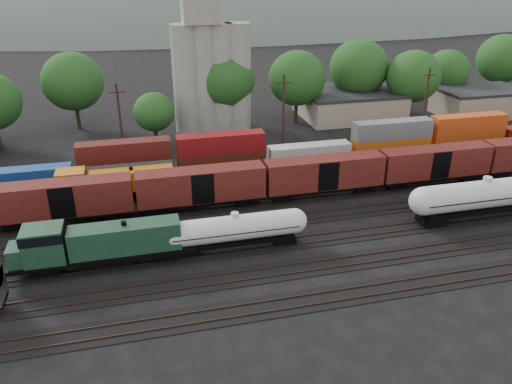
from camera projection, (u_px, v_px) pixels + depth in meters
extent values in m
plane|color=black|center=(236.00, 226.00, 56.22)|extent=(600.00, 600.00, 0.00)
cube|color=black|center=(272.00, 306.00, 42.98)|extent=(180.00, 3.20, 0.08)
cube|color=#382319|center=(274.00, 311.00, 42.31)|extent=(180.00, 0.08, 0.16)
cube|color=#382319|center=(270.00, 301.00, 43.58)|extent=(180.00, 0.08, 0.16)
cube|color=black|center=(258.00, 274.00, 47.39)|extent=(180.00, 3.20, 0.08)
cube|color=#382319|center=(260.00, 278.00, 46.72)|extent=(180.00, 0.08, 0.16)
cube|color=#382319|center=(256.00, 270.00, 47.98)|extent=(180.00, 0.08, 0.16)
cube|color=black|center=(246.00, 248.00, 51.79)|extent=(180.00, 3.20, 0.08)
cube|color=#382319|center=(248.00, 251.00, 51.13)|extent=(180.00, 0.08, 0.16)
cube|color=#382319|center=(245.00, 244.00, 52.39)|extent=(180.00, 0.08, 0.16)
cube|color=black|center=(236.00, 225.00, 56.20)|extent=(180.00, 3.20, 0.08)
cube|color=#382319|center=(238.00, 228.00, 55.54)|extent=(180.00, 0.08, 0.16)
cube|color=#382319|center=(235.00, 222.00, 56.80)|extent=(180.00, 0.08, 0.16)
cube|color=black|center=(228.00, 206.00, 60.61)|extent=(180.00, 3.20, 0.08)
cube|color=#382319|center=(229.00, 208.00, 59.94)|extent=(180.00, 0.08, 0.16)
cube|color=#382319|center=(227.00, 203.00, 61.21)|extent=(180.00, 0.08, 0.16)
cube|color=black|center=(221.00, 190.00, 65.02)|extent=(180.00, 3.20, 0.08)
cube|color=#382319|center=(222.00, 191.00, 64.35)|extent=(180.00, 0.08, 0.16)
cube|color=#382319|center=(220.00, 187.00, 65.62)|extent=(180.00, 0.08, 0.16)
cube|color=black|center=(214.00, 175.00, 69.43)|extent=(180.00, 3.20, 0.08)
cube|color=#382319|center=(215.00, 177.00, 68.76)|extent=(180.00, 0.08, 0.16)
cube|color=#382319|center=(213.00, 173.00, 70.02)|extent=(180.00, 0.08, 0.16)
cube|color=black|center=(105.00, 254.00, 48.21)|extent=(17.42, 2.97, 0.41)
cube|color=black|center=(106.00, 259.00, 48.40)|extent=(5.12, 2.25, 0.82)
cube|color=#193C27|center=(126.00, 238.00, 48.00)|extent=(10.45, 2.46, 2.77)
cube|color=#193C27|center=(44.00, 244.00, 46.28)|extent=(3.69, 2.97, 3.38)
cube|color=black|center=(42.00, 234.00, 45.83)|extent=(3.79, 3.07, 0.92)
cube|color=#193C27|center=(18.00, 255.00, 46.07)|extent=(1.64, 2.46, 1.84)
cylinder|color=black|center=(124.00, 224.00, 47.35)|extent=(0.51, 0.51, 0.51)
cube|color=black|center=(45.00, 268.00, 47.27)|extent=(2.66, 2.05, 0.72)
cube|color=black|center=(164.00, 253.00, 49.70)|extent=(2.66, 2.05, 0.72)
cylinder|color=silver|center=(235.00, 228.00, 50.48)|extent=(12.63, 2.60, 2.60)
sphere|color=silver|center=(172.00, 235.00, 49.11)|extent=(2.60, 2.60, 2.60)
sphere|color=silver|center=(295.00, 221.00, 51.86)|extent=(2.60, 2.60, 2.60)
cylinder|color=silver|center=(235.00, 215.00, 49.87)|extent=(0.81, 0.81, 0.45)
cube|color=black|center=(235.00, 228.00, 50.48)|extent=(12.91, 2.73, 0.07)
cube|color=black|center=(235.00, 240.00, 51.09)|extent=(12.20, 1.97, 0.45)
cube|color=black|center=(185.00, 251.00, 50.19)|extent=(2.33, 1.79, 0.63)
cube|color=black|center=(284.00, 238.00, 52.44)|extent=(2.33, 1.79, 0.63)
cylinder|color=silver|center=(485.00, 194.00, 56.56)|extent=(15.49, 3.19, 3.19)
sphere|color=silver|center=(423.00, 201.00, 54.87)|extent=(3.19, 3.19, 3.19)
cylinder|color=silver|center=(488.00, 179.00, 55.79)|extent=(0.99, 0.99, 0.55)
cube|color=black|center=(485.00, 194.00, 56.56)|extent=(15.85, 3.35, 0.09)
cube|color=black|center=(482.00, 208.00, 57.29)|extent=(14.97, 2.42, 0.55)
cube|color=black|center=(432.00, 219.00, 56.19)|extent=(2.86, 2.20, 0.77)
cube|color=black|center=(117.00, 192.00, 61.68)|extent=(16.81, 2.71, 0.37)
cube|color=black|center=(117.00, 195.00, 61.86)|extent=(4.67, 2.05, 0.75)
cube|color=#C96C11|center=(132.00, 179.00, 61.52)|extent=(10.09, 2.24, 2.52)
cube|color=#C96C11|center=(72.00, 183.00, 59.86)|extent=(3.36, 2.71, 3.08)
cube|color=black|center=(70.00, 175.00, 59.45)|extent=(3.46, 2.80, 0.84)
cube|color=#C96C11|center=(52.00, 190.00, 59.64)|extent=(1.49, 2.24, 1.68)
cylinder|color=black|center=(131.00, 169.00, 60.93)|extent=(0.47, 0.47, 0.47)
cube|color=black|center=(72.00, 200.00, 60.77)|extent=(2.43, 1.87, 0.65)
cube|color=black|center=(161.00, 192.00, 63.11)|extent=(2.43, 1.87, 0.65)
cube|color=black|center=(66.00, 215.00, 56.09)|extent=(15.00, 2.60, 0.40)
cube|color=#521713|center=(63.00, 198.00, 55.22)|extent=(15.00, 2.90, 3.80)
cube|color=black|center=(202.00, 200.00, 59.45)|extent=(15.00, 2.60, 0.40)
cube|color=#521713|center=(201.00, 184.00, 58.57)|extent=(15.00, 2.90, 3.80)
cube|color=black|center=(323.00, 188.00, 62.80)|extent=(15.00, 2.60, 0.40)
cube|color=#521713|center=(324.00, 172.00, 61.92)|extent=(15.00, 2.90, 3.80)
cube|color=black|center=(433.00, 176.00, 66.15)|extent=(15.00, 2.60, 0.40)
cube|color=#521713|center=(435.00, 162.00, 65.27)|extent=(15.00, 2.90, 3.80)
cube|color=black|center=(214.00, 172.00, 69.23)|extent=(160.00, 2.60, 0.60)
cube|color=navy|center=(23.00, 178.00, 63.22)|extent=(12.00, 2.40, 2.60)
cube|color=slate|center=(126.00, 169.00, 66.01)|extent=(12.00, 2.40, 2.60)
cube|color=#461310|center=(124.00, 151.00, 64.92)|extent=(12.00, 2.40, 2.60)
cube|color=#471B10|center=(221.00, 161.00, 68.79)|extent=(12.00, 2.40, 2.60)
cube|color=maroon|center=(221.00, 143.00, 67.70)|extent=(12.00, 2.40, 2.60)
cube|color=silver|center=(309.00, 153.00, 71.58)|extent=(12.00, 2.40, 2.60)
cube|color=#C85F14|center=(390.00, 146.00, 74.36)|extent=(12.00, 2.40, 2.60)
cube|color=slate|center=(392.00, 129.00, 73.27)|extent=(12.00, 2.40, 2.60)
cube|color=#BE4513|center=(466.00, 139.00, 77.15)|extent=(12.00, 2.40, 2.60)
cube|color=#C44314|center=(469.00, 123.00, 76.06)|extent=(12.00, 2.40, 2.60)
cylinder|color=gray|center=(186.00, 80.00, 83.97)|extent=(4.40, 4.40, 18.00)
cylinder|color=gray|center=(204.00, 79.00, 84.62)|extent=(4.40, 4.40, 18.00)
cylinder|color=gray|center=(221.00, 78.00, 85.28)|extent=(4.40, 4.40, 18.00)
cylinder|color=gray|center=(238.00, 77.00, 85.93)|extent=(4.40, 4.40, 18.00)
cube|color=#9E937F|center=(349.00, 105.00, 95.28)|extent=(18.00, 14.00, 4.60)
cube|color=#232326|center=(350.00, 91.00, 94.22)|extent=(18.36, 14.28, 0.50)
cube|color=#9E937F|center=(480.00, 103.00, 96.32)|extent=(16.00, 10.00, 4.60)
cube|color=#232326|center=(482.00, 90.00, 95.25)|extent=(16.32, 10.20, 0.50)
cylinder|color=black|center=(78.00, 118.00, 88.45)|extent=(0.70, 0.70, 3.86)
ellipsoid|color=#24551F|center=(73.00, 81.00, 85.74)|extent=(10.46, 10.46, 9.91)
cylinder|color=black|center=(156.00, 136.00, 81.45)|extent=(0.70, 0.70, 2.41)
ellipsoid|color=#24551F|center=(154.00, 112.00, 79.75)|extent=(6.54, 6.54, 6.20)
cylinder|color=black|center=(226.00, 116.00, 89.72)|extent=(0.70, 0.70, 3.90)
ellipsoid|color=#24551F|center=(225.00, 79.00, 86.98)|extent=(10.57, 10.57, 10.02)
cylinder|color=black|center=(296.00, 113.00, 91.61)|extent=(0.70, 0.70, 3.77)
ellipsoid|color=#24551F|center=(297.00, 78.00, 88.96)|extent=(10.23, 10.23, 9.69)
cylinder|color=black|center=(356.00, 103.00, 97.26)|extent=(0.70, 0.70, 4.09)
ellipsoid|color=#24551F|center=(359.00, 68.00, 94.39)|extent=(11.10, 11.10, 10.51)
cylinder|color=black|center=(409.00, 109.00, 94.16)|extent=(0.70, 0.70, 3.66)
ellipsoid|color=#24551F|center=(413.00, 76.00, 91.59)|extent=(9.93, 9.93, 9.41)
cylinder|color=black|center=(443.00, 98.00, 102.83)|extent=(0.70, 0.70, 3.27)
ellipsoid|color=#24551F|center=(447.00, 71.00, 100.53)|extent=(8.87, 8.87, 8.41)
cylinder|color=black|center=(496.00, 89.00, 108.40)|extent=(0.70, 0.70, 3.89)
ellipsoid|color=#24551F|center=(502.00, 59.00, 105.66)|extent=(10.56, 10.56, 10.00)
cylinder|color=black|center=(121.00, 126.00, 70.49)|extent=(0.36, 0.36, 12.00)
cube|color=black|center=(117.00, 92.00, 68.48)|extent=(2.20, 0.18, 0.18)
cylinder|color=black|center=(283.00, 115.00, 75.71)|extent=(0.36, 0.36, 12.00)
cube|color=black|center=(284.00, 83.00, 73.70)|extent=(2.20, 0.18, 0.18)
cylinder|color=black|center=(425.00, 105.00, 80.93)|extent=(0.36, 0.36, 12.00)
cube|color=black|center=(429.00, 75.00, 78.92)|extent=(2.20, 0.18, 0.18)
ellipsoid|color=#59665B|center=(214.00, 52.00, 303.67)|extent=(520.00, 286.00, 130.00)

